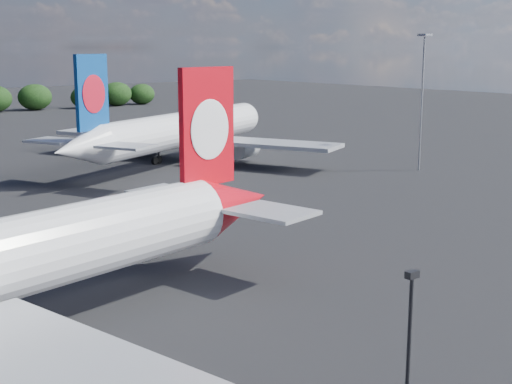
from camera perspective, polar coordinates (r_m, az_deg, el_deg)
china_southern_airliner at (r=115.48m, az=-6.36°, el=4.84°), size 51.63×49.80×17.80m
apron_lamp_post at (r=29.36m, az=12.01°, el=-14.66°), size 0.55×0.30×10.36m
floodlight_mast_near at (r=111.78m, az=13.19°, el=8.57°), size 1.60×1.60×20.65m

